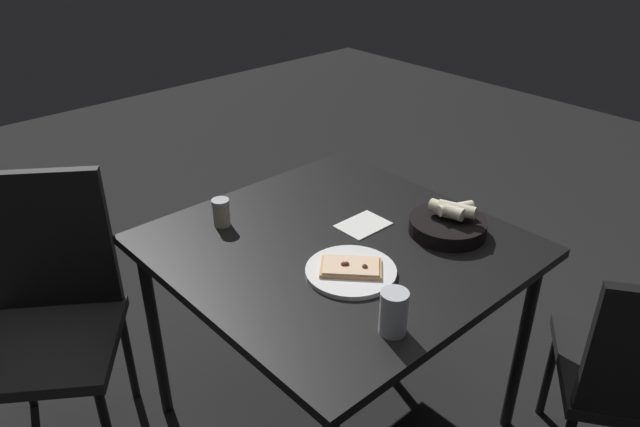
% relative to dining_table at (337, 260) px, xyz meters
% --- Properties ---
extents(ground, '(8.00, 8.00, 0.00)m').
position_rel_dining_table_xyz_m(ground, '(0.00, 0.00, -0.69)').
color(ground, black).
extents(dining_table, '(1.00, 1.01, 0.76)m').
position_rel_dining_table_xyz_m(dining_table, '(0.00, 0.00, 0.00)').
color(dining_table, black).
rests_on(dining_table, ground).
extents(pizza_plate, '(0.26, 0.26, 0.04)m').
position_rel_dining_table_xyz_m(pizza_plate, '(-0.09, -0.15, 0.08)').
color(pizza_plate, white).
rests_on(pizza_plate, dining_table).
extents(bread_basket, '(0.24, 0.24, 0.11)m').
position_rel_dining_table_xyz_m(bread_basket, '(0.30, -0.19, 0.10)').
color(bread_basket, black).
rests_on(bread_basket, dining_table).
extents(beer_glass, '(0.07, 0.07, 0.12)m').
position_rel_dining_table_xyz_m(beer_glass, '(-0.19, -0.40, 0.12)').
color(beer_glass, silver).
rests_on(beer_glass, dining_table).
extents(pepper_shaker, '(0.06, 0.06, 0.09)m').
position_rel_dining_table_xyz_m(pepper_shaker, '(-0.20, 0.33, 0.11)').
color(pepper_shaker, '#BFB299').
rests_on(pepper_shaker, dining_table).
extents(napkin, '(0.16, 0.12, 0.00)m').
position_rel_dining_table_xyz_m(napkin, '(0.13, 0.02, 0.07)').
color(napkin, white).
rests_on(napkin, dining_table).
extents(chair_near, '(0.61, 0.61, 0.96)m').
position_rel_dining_table_xyz_m(chair_near, '(-0.71, 0.61, -0.15)').
color(chair_near, black).
rests_on(chair_near, ground).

